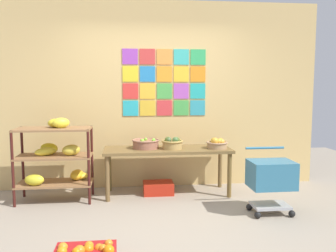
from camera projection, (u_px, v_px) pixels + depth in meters
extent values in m
plane|color=gray|center=(164.00, 224.00, 4.01)|extent=(9.08, 9.08, 0.00)
cube|color=tan|center=(153.00, 95.00, 5.40)|extent=(5.06, 0.06, 2.79)
cube|color=purple|center=(130.00, 56.00, 5.26)|extent=(0.23, 0.01, 0.23)
cube|color=#C73735|center=(147.00, 57.00, 5.29)|extent=(0.23, 0.01, 0.23)
cube|color=orange|center=(164.00, 57.00, 5.32)|extent=(0.23, 0.01, 0.23)
cube|color=#36B1A6|center=(181.00, 57.00, 5.35)|extent=(0.23, 0.01, 0.23)
cube|color=#30A95C|center=(198.00, 57.00, 5.38)|extent=(0.23, 0.01, 0.23)
cube|color=yellow|center=(130.00, 74.00, 5.29)|extent=(0.23, 0.01, 0.23)
cube|color=#247CBF|center=(147.00, 74.00, 5.32)|extent=(0.23, 0.01, 0.23)
cube|color=orange|center=(164.00, 74.00, 5.35)|extent=(0.23, 0.01, 0.23)
cube|color=yellow|center=(181.00, 74.00, 5.38)|extent=(0.23, 0.01, 0.23)
cube|color=orange|center=(198.00, 74.00, 5.41)|extent=(0.23, 0.01, 0.23)
cube|color=red|center=(130.00, 91.00, 5.32)|extent=(0.23, 0.01, 0.23)
cube|color=yellow|center=(148.00, 91.00, 5.35)|extent=(0.23, 0.01, 0.23)
cube|color=green|center=(164.00, 91.00, 5.38)|extent=(0.23, 0.01, 0.23)
cube|color=#A94DB7|center=(181.00, 91.00, 5.41)|extent=(0.23, 0.01, 0.23)
cube|color=#24ABA7|center=(198.00, 91.00, 5.43)|extent=(0.23, 0.01, 0.23)
cube|color=#26ACBC|center=(131.00, 108.00, 5.35)|extent=(0.23, 0.01, 0.23)
cube|color=gold|center=(148.00, 108.00, 5.38)|extent=(0.23, 0.01, 0.23)
cube|color=#D5383C|center=(164.00, 108.00, 5.41)|extent=(0.23, 0.01, 0.23)
cube|color=green|center=(181.00, 108.00, 5.43)|extent=(0.23, 0.01, 0.23)
cube|color=teal|center=(198.00, 108.00, 5.46)|extent=(0.23, 0.01, 0.23)
cylinder|color=#411713|center=(13.00, 169.00, 4.51)|extent=(0.04, 0.04, 0.98)
cylinder|color=#411713|center=(89.00, 167.00, 4.61)|extent=(0.04, 0.04, 0.98)
cylinder|color=#411713|center=(23.00, 162.00, 4.94)|extent=(0.04, 0.04, 0.98)
cylinder|color=#411713|center=(92.00, 160.00, 5.04)|extent=(0.04, 0.04, 0.98)
cube|color=olive|center=(55.00, 183.00, 4.80)|extent=(0.98, 0.47, 0.03)
ellipsoid|color=yellow|center=(34.00, 180.00, 4.64)|extent=(0.27, 0.18, 0.15)
ellipsoid|color=yellow|center=(79.00, 176.00, 4.95)|extent=(0.25, 0.17, 0.10)
ellipsoid|color=yellow|center=(77.00, 175.00, 4.94)|extent=(0.18, 0.28, 0.14)
cube|color=olive|center=(54.00, 156.00, 4.76)|extent=(0.98, 0.47, 0.02)
ellipsoid|color=yellow|center=(49.00, 148.00, 4.87)|extent=(0.30, 0.24, 0.15)
ellipsoid|color=gold|center=(71.00, 150.00, 4.75)|extent=(0.28, 0.25, 0.15)
ellipsoid|color=yellow|center=(46.00, 152.00, 4.75)|extent=(0.32, 0.27, 0.11)
cube|color=olive|center=(53.00, 129.00, 4.72)|extent=(0.98, 0.47, 0.02)
ellipsoid|color=yellow|center=(61.00, 123.00, 4.72)|extent=(0.26, 0.21, 0.14)
ellipsoid|color=gold|center=(56.00, 123.00, 4.80)|extent=(0.25, 0.22, 0.12)
cube|color=brown|center=(167.00, 150.00, 5.06)|extent=(1.79, 0.63, 0.04)
cylinder|color=brown|center=(107.00, 179.00, 4.75)|extent=(0.06, 0.06, 0.62)
cylinder|color=brown|center=(229.00, 175.00, 4.94)|extent=(0.06, 0.06, 0.62)
cylinder|color=brown|center=(109.00, 170.00, 5.25)|extent=(0.06, 0.06, 0.62)
cylinder|color=brown|center=(220.00, 167.00, 5.44)|extent=(0.06, 0.06, 0.62)
cylinder|color=tan|center=(172.00, 145.00, 5.00)|extent=(0.27, 0.27, 0.11)
torus|color=#AA8945|center=(172.00, 141.00, 5.00)|extent=(0.30, 0.30, 0.03)
sphere|color=#505B23|center=(177.00, 141.00, 4.97)|extent=(0.08, 0.08, 0.08)
sphere|color=#4A6439|center=(169.00, 140.00, 4.98)|extent=(0.08, 0.08, 0.08)
sphere|color=#455B22|center=(168.00, 140.00, 5.00)|extent=(0.09, 0.09, 0.09)
sphere|color=#486936|center=(175.00, 140.00, 4.96)|extent=(0.09, 0.09, 0.09)
sphere|color=#406727|center=(177.00, 140.00, 5.04)|extent=(0.09, 0.09, 0.09)
cylinder|color=tan|center=(217.00, 145.00, 5.05)|extent=(0.28, 0.28, 0.08)
torus|color=#A47F5C|center=(217.00, 143.00, 5.05)|extent=(0.30, 0.30, 0.02)
sphere|color=gold|center=(222.00, 142.00, 5.03)|extent=(0.08, 0.08, 0.08)
sphere|color=gold|center=(220.00, 141.00, 5.08)|extent=(0.08, 0.08, 0.08)
sphere|color=gold|center=(214.00, 141.00, 5.10)|extent=(0.09, 0.09, 0.09)
sphere|color=gold|center=(215.00, 141.00, 5.01)|extent=(0.10, 0.10, 0.10)
sphere|color=gold|center=(219.00, 142.00, 5.03)|extent=(0.09, 0.09, 0.09)
cylinder|color=#986049|center=(146.00, 144.00, 5.05)|extent=(0.36, 0.36, 0.11)
torus|color=#99674F|center=(146.00, 140.00, 5.04)|extent=(0.38, 0.38, 0.02)
sphere|color=#7AD235|center=(154.00, 140.00, 4.97)|extent=(0.06, 0.06, 0.06)
sphere|color=#86C136|center=(142.00, 141.00, 4.96)|extent=(0.06, 0.06, 0.06)
sphere|color=#7CC02F|center=(146.00, 139.00, 5.04)|extent=(0.05, 0.05, 0.05)
cube|color=red|center=(158.00, 188.00, 5.13)|extent=(0.42, 0.32, 0.16)
sphere|color=orange|center=(89.00, 249.00, 3.06)|extent=(0.09, 0.09, 0.09)
sphere|color=orange|center=(109.00, 244.00, 3.18)|extent=(0.08, 0.08, 0.08)
sphere|color=orange|center=(99.00, 248.00, 3.09)|extent=(0.08, 0.08, 0.08)
sphere|color=orange|center=(89.00, 246.00, 3.12)|extent=(0.08, 0.08, 0.08)
sphere|color=orange|center=(62.00, 252.00, 3.02)|extent=(0.09, 0.09, 0.09)
sphere|color=orange|center=(80.00, 251.00, 3.02)|extent=(0.09, 0.09, 0.09)
sphere|color=orange|center=(77.00, 252.00, 3.00)|extent=(0.08, 0.08, 0.08)
sphere|color=orange|center=(63.00, 248.00, 3.10)|extent=(0.09, 0.09, 0.09)
sphere|color=orange|center=(109.00, 250.00, 3.01)|extent=(0.09, 0.09, 0.09)
sphere|color=orange|center=(103.00, 248.00, 3.06)|extent=(0.07, 0.07, 0.07)
sphere|color=black|center=(258.00, 215.00, 4.16)|extent=(0.08, 0.08, 0.08)
sphere|color=black|center=(292.00, 214.00, 4.21)|extent=(0.08, 0.08, 0.08)
sphere|color=black|center=(249.00, 207.00, 4.45)|extent=(0.08, 0.08, 0.08)
sphere|color=black|center=(282.00, 206.00, 4.49)|extent=(0.08, 0.08, 0.08)
cube|color=#A5A8AD|center=(270.00, 205.00, 4.32)|extent=(0.44, 0.31, 0.03)
cube|color=teal|center=(271.00, 174.00, 4.28)|extent=(0.52, 0.39, 0.32)
cylinder|color=teal|center=(265.00, 148.00, 4.47)|extent=(0.49, 0.03, 0.03)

